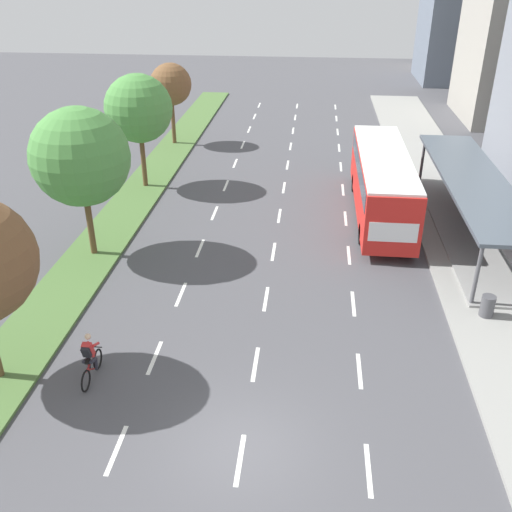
# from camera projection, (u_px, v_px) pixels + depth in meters

# --- Properties ---
(ground_plane) EXTENTS (140.00, 140.00, 0.00)m
(ground_plane) POSITION_uv_depth(u_px,v_px,m) (242.00, 449.00, 16.10)
(ground_plane) COLOR #4C4C51
(median_strip) EXTENTS (2.60, 52.00, 0.12)m
(median_strip) POSITION_uv_depth(u_px,v_px,m) (146.00, 185.00, 34.41)
(median_strip) COLOR #4C7038
(median_strip) RESTS_ON ground
(sidewalk_right) EXTENTS (4.50, 52.00, 0.15)m
(sidewalk_right) POSITION_uv_depth(u_px,v_px,m) (444.00, 195.00, 32.83)
(sidewalk_right) COLOR gray
(sidewalk_right) RESTS_ON ground
(lane_divider_left) EXTENTS (0.14, 47.85, 0.01)m
(lane_divider_left) POSITION_uv_depth(u_px,v_px,m) (221.00, 198.00, 32.62)
(lane_divider_left) COLOR white
(lane_divider_left) RESTS_ON ground
(lane_divider_center) EXTENTS (0.14, 47.85, 0.01)m
(lane_divider_center) POSITION_uv_depth(u_px,v_px,m) (282.00, 201.00, 32.31)
(lane_divider_center) COLOR white
(lane_divider_center) RESTS_ON ground
(lane_divider_right) EXTENTS (0.14, 47.85, 0.01)m
(lane_divider_right) POSITION_uv_depth(u_px,v_px,m) (344.00, 203.00, 31.99)
(lane_divider_right) COLOR white
(lane_divider_right) RESTS_ON ground
(bus_shelter) EXTENTS (2.90, 14.37, 2.86)m
(bus_shelter) POSITION_uv_depth(u_px,v_px,m) (476.00, 200.00, 27.46)
(bus_shelter) COLOR gray
(bus_shelter) RESTS_ON sidewalk_right
(bus) EXTENTS (2.54, 11.29, 3.37)m
(bus) POSITION_uv_depth(u_px,v_px,m) (382.00, 179.00, 29.55)
(bus) COLOR red
(bus) RESTS_ON ground
(cyclist) EXTENTS (0.46, 1.82, 1.71)m
(cyclist) POSITION_uv_depth(u_px,v_px,m) (90.00, 359.00, 18.39)
(cyclist) COLOR black
(cyclist) RESTS_ON ground
(median_tree_second) EXTENTS (4.26, 4.26, 6.71)m
(median_tree_second) POSITION_uv_depth(u_px,v_px,m) (80.00, 157.00, 24.33)
(median_tree_second) COLOR brown
(median_tree_second) RESTS_ON median_strip
(median_tree_third) EXTENTS (3.82, 3.82, 6.48)m
(median_tree_third) POSITION_uv_depth(u_px,v_px,m) (139.00, 109.00, 32.05)
(median_tree_third) COLOR brown
(median_tree_third) RESTS_ON median_strip
(median_tree_fourth) EXTENTS (2.91, 2.91, 5.64)m
(median_tree_fourth) POSITION_uv_depth(u_px,v_px,m) (171.00, 85.00, 39.97)
(median_tree_fourth) COLOR brown
(median_tree_fourth) RESTS_ON median_strip
(trash_bin) EXTENTS (0.52, 0.52, 0.85)m
(trash_bin) POSITION_uv_depth(u_px,v_px,m) (487.00, 306.00, 21.59)
(trash_bin) COLOR #4C4C51
(trash_bin) RESTS_ON sidewalk_right
(building_far_right) EXTENTS (11.40, 9.14, 14.66)m
(building_far_right) POSITION_uv_depth(u_px,v_px,m) (481.00, 9.00, 59.71)
(building_far_right) COLOR slate
(building_far_right) RESTS_ON ground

